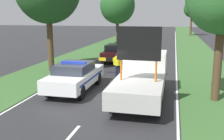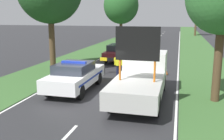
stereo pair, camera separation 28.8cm
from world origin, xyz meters
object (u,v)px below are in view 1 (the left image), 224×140
work_truck (142,77)px  police_car (75,76)px  traffic_cone_centre_front (91,73)px  roadside_tree_near_left (192,9)px  pedestrian_civilian (130,63)px  queued_car_wagon_maroon (116,52)px  police_officer (118,63)px  roadside_tree_mid_right (117,6)px  road_barrier (120,61)px  queued_car_sedan_black (127,43)px  queued_car_van_white (135,38)px  queued_car_suv_grey (143,35)px  traffic_cone_near_police (164,71)px

work_truck → police_car: bearing=-5.6°
traffic_cone_centre_front → roadside_tree_near_left: size_ratio=0.11×
pedestrian_civilian → queued_car_wagon_maroon: size_ratio=0.38×
pedestrian_civilian → police_officer: bearing=174.4°
roadside_tree_near_left → roadside_tree_mid_right: bearing=-125.7°
work_truck → road_barrier: size_ratio=2.00×
traffic_cone_centre_front → roadside_tree_mid_right: 22.93m
police_car → queued_car_sedan_black: queued_car_sedan_black is taller
traffic_cone_centre_front → queued_car_wagon_maroon: 6.72m
roadside_tree_mid_right → traffic_cone_centre_front: bearing=-82.2°
police_car → work_truck: 3.69m
queued_car_sedan_black → queued_car_van_white: 7.34m
police_officer → queued_car_suv_grey: bearing=-62.6°
work_truck → traffic_cone_centre_front: work_truck is taller
traffic_cone_centre_front → queued_car_sedan_black: size_ratio=0.16×
police_car → queued_car_suv_grey: 30.02m
police_car → pedestrian_civilian: (2.43, 3.36, 0.18)m
pedestrian_civilian → traffic_cone_centre_front: (-2.41, -0.57, -0.61)m
road_barrier → police_officer: police_officer is taller
pedestrian_civilian → queued_car_sedan_black: queued_car_sedan_black is taller
pedestrian_civilian → roadside_tree_mid_right: bearing=107.5°
traffic_cone_near_police → queued_car_van_white: 19.29m
police_car → pedestrian_civilian: bearing=59.1°
police_officer → police_car: bearing=89.8°
traffic_cone_centre_front → roadside_tree_near_left: bearing=77.8°
work_truck → queued_car_sedan_black: work_truck is taller
roadside_tree_near_left → police_officer: bearing=-100.1°
traffic_cone_centre_front → police_officer: bearing=23.9°
pedestrian_civilian → roadside_tree_near_left: bearing=84.6°
police_officer → queued_car_suv_grey: (-1.40, 26.53, -0.14)m
queued_car_wagon_maroon → queued_car_sedan_black: 6.88m
queued_car_wagon_maroon → roadside_tree_near_left: roadside_tree_near_left is taller
traffic_cone_near_police → queued_car_van_white: size_ratio=0.12×
traffic_cone_centre_front → queued_car_suv_grey: bearing=89.6°
police_car → roadside_tree_near_left: (8.22, 40.62, 4.25)m
roadside_tree_mid_right → queued_car_van_white: bearing=-24.5°
police_car → traffic_cone_centre_front: (0.02, 2.79, -0.43)m
work_truck → queued_car_van_white: size_ratio=1.38×
work_truck → traffic_cone_near_police: (0.89, 5.48, -0.80)m
queued_car_sedan_black → roadside_tree_near_left: size_ratio=0.66×
work_truck → roadside_tree_near_left: roadside_tree_near_left is taller
road_barrier → roadside_tree_near_left: roadside_tree_near_left is taller
roadside_tree_near_left → roadside_tree_mid_right: 19.27m
queued_car_suv_grey → police_officer: bearing=93.0°
traffic_cone_near_police → queued_car_wagon_maroon: 6.25m
traffic_cone_near_police → queued_car_sedan_black: 12.26m
work_truck → queued_car_suv_grey: (-3.45, 30.47, -0.27)m
work_truck → queued_car_suv_grey: bearing=-82.0°
queued_car_wagon_maroon → queued_car_sedan_black: queued_car_sedan_black is taller
traffic_cone_centre_front → roadside_tree_near_left: (8.20, 37.83, 4.68)m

